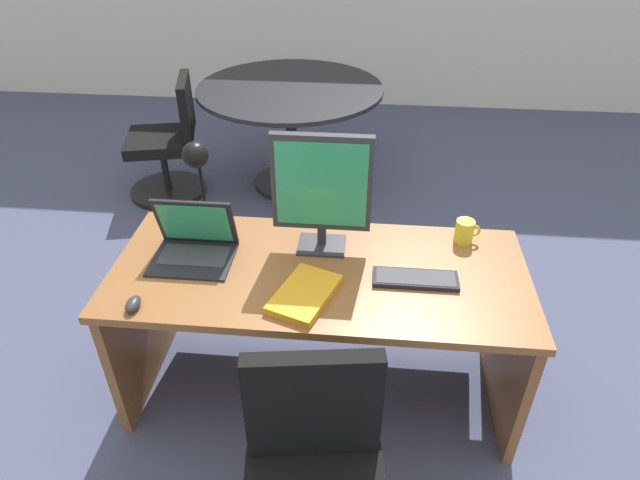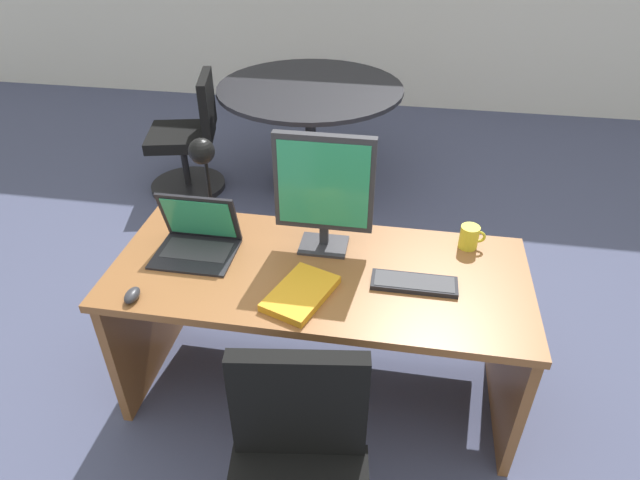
% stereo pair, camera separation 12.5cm
% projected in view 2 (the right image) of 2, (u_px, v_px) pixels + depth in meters
% --- Properties ---
extents(ground, '(12.00, 12.00, 0.00)m').
position_uv_depth(ground, '(354.00, 222.00, 3.82)').
color(ground, '#474C6B').
extents(desk, '(1.68, 0.73, 0.72)m').
position_uv_depth(desk, '(320.00, 301.00, 2.35)').
color(desk, brown).
rests_on(desk, ground).
extents(monitor, '(0.40, 0.16, 0.51)m').
position_uv_depth(monitor, '(324.00, 188.00, 2.16)').
color(monitor, '#2D2D33').
rests_on(monitor, desk).
extents(laptop, '(0.33, 0.27, 0.25)m').
position_uv_depth(laptop, '(198.00, 233.00, 2.27)').
color(laptop, black).
rests_on(laptop, desk).
extents(keyboard, '(0.33, 0.11, 0.02)m').
position_uv_depth(keyboard, '(414.00, 283.00, 2.10)').
color(keyboard, black).
rests_on(keyboard, desk).
extents(mouse, '(0.05, 0.09, 0.04)m').
position_uv_depth(mouse, '(132.00, 295.00, 2.03)').
color(mouse, '#2D2D33').
rests_on(mouse, desk).
extents(desk_lamp, '(0.12, 0.14, 0.42)m').
position_uv_depth(desk_lamp, '(204.00, 163.00, 2.29)').
color(desk_lamp, black).
rests_on(desk_lamp, desk).
extents(book, '(0.28, 0.34, 0.03)m').
position_uv_depth(book, '(301.00, 293.00, 2.04)').
color(book, orange).
rests_on(book, desk).
extents(coffee_mug, '(0.11, 0.08, 0.10)m').
position_uv_depth(coffee_mug, '(470.00, 237.00, 2.29)').
color(coffee_mug, yellow).
rests_on(coffee_mug, desk).
extents(meeting_table, '(1.32, 1.32, 0.78)m').
position_uv_depth(meeting_table, '(310.00, 112.00, 3.93)').
color(meeting_table, black).
rests_on(meeting_table, ground).
extents(meeting_chair_near, '(0.57, 0.56, 0.87)m').
position_uv_depth(meeting_chair_near, '(190.00, 145.00, 4.02)').
color(meeting_chair_near, black).
rests_on(meeting_chair_near, ground).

